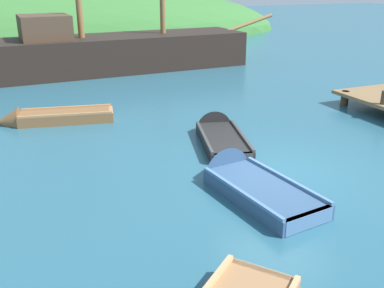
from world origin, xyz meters
name	(u,v)px	position (x,y,z in m)	size (l,w,h in m)	color
ground_plane	(280,171)	(0.00, 0.00, 0.00)	(120.00, 120.00, 0.00)	#285B70
sailing_ship	(118,57)	(-0.47, 13.88, 0.65)	(15.52, 3.77, 10.79)	black
rowboat_near_dock	(245,184)	(-1.24, -0.46, 0.10)	(1.68, 3.50, 1.23)	#335175
rowboat_center	(219,136)	(-0.34, 2.68, 0.08)	(1.93, 3.45, 1.08)	black
rowboat_outer_right	(50,119)	(-4.71, 6.20, 0.11)	(3.79, 1.63, 0.91)	brown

